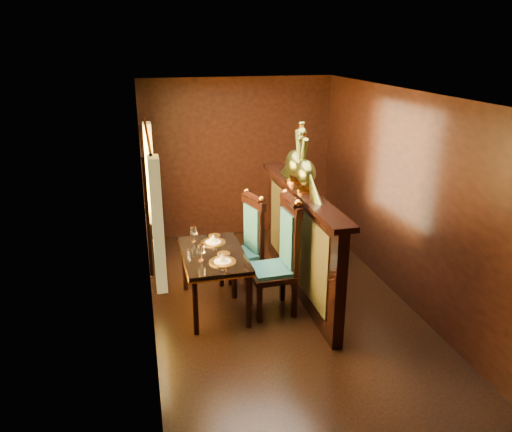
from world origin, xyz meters
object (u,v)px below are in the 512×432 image
object	(u,v)px
chair_left	(283,252)
chair_right	(249,239)
peacock_right	(296,152)
dining_table	(213,258)
peacock_left	(306,161)

from	to	relation	value
chair_left	chair_right	distance (m)	0.70
chair_right	peacock_right	xyz separation A→B (m)	(0.59, -0.02, 1.09)
dining_table	chair_left	xyz separation A→B (m)	(0.77, -0.23, 0.10)
dining_table	peacock_left	distance (m)	1.54
peacock_right	chair_right	bearing A→B (deg)	178.44
dining_table	peacock_left	world-z (taller)	peacock_left
dining_table	peacock_right	distance (m)	1.61
peacock_right	chair_left	bearing A→B (deg)	-117.57
peacock_right	dining_table	bearing A→B (deg)	-159.96
chair_left	chair_right	bearing A→B (deg)	109.10
peacock_left	peacock_right	xyz separation A→B (m)	(0.00, 0.38, 0.03)
chair_right	peacock_right	size ratio (longest dim) A/B	1.63
dining_table	peacock_right	world-z (taller)	peacock_right
chair_left	peacock_right	world-z (taller)	peacock_right
dining_table	peacock_right	xyz separation A→B (m)	(1.10, 0.40, 1.11)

